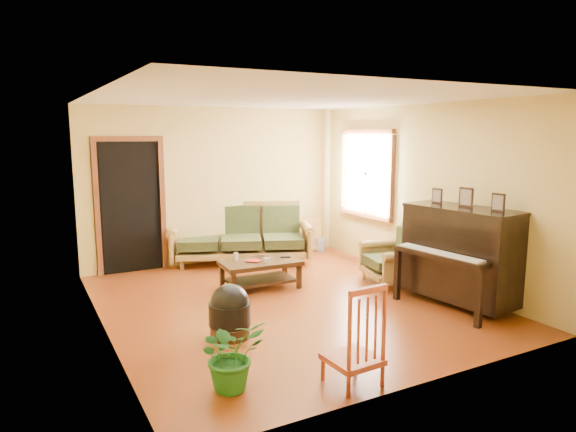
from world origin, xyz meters
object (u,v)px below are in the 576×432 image
armchair (391,255)px  piano (460,257)px  coffee_table (260,274)px  red_chair (353,334)px  footstool (230,318)px  potted_plant (232,354)px  sofa (241,234)px  ceramic_crock (320,244)px

armchair → piano: piano is taller
coffee_table → armchair: 1.92m
piano → red_chair: bearing=-163.4°
footstool → armchair: bearing=14.8°
armchair → piano: bearing=-69.4°
armchair → coffee_table: bearing=172.1°
piano → potted_plant: size_ratio=2.27×
armchair → red_chair: size_ratio=0.92×
sofa → potted_plant: size_ratio=3.68×
ceramic_crock → potted_plant: 5.32m
sofa → footstool: size_ratio=5.07×
red_chair → ceramic_crock: (2.44, 4.49, -0.34)m
armchair → red_chair: 3.17m
sofa → potted_plant: 4.34m
coffee_table → potted_plant: 2.89m
coffee_table → footstool: bearing=-125.9°
piano → sofa: bearing=108.6°
coffee_table → armchair: (1.78, -0.69, 0.22)m
potted_plant → coffee_table: bearing=60.0°
piano → footstool: 3.02m
coffee_table → sofa: bearing=77.4°
potted_plant → footstool: bearing=69.0°
coffee_table → footstool: footstool is taller
armchair → red_chair: bearing=-122.2°
ceramic_crock → potted_plant: potted_plant is taller
footstool → red_chair: (0.56, -1.48, 0.24)m
sofa → armchair: sofa is taller
sofa → armchair: bearing=-33.9°
footstool → potted_plant: potted_plant is taller
piano → ceramic_crock: (0.04, 3.42, -0.51)m
piano → ceramic_crock: bearing=82.0°
red_chair → sofa: bearing=76.6°
coffee_table → ceramic_crock: 2.52m
sofa → ceramic_crock: bearing=26.0°
ceramic_crock → coffee_table: bearing=-141.4°
red_chair → potted_plant: red_chair is taller
coffee_table → piano: piano is taller
red_chair → potted_plant: (-0.97, 0.41, -0.15)m
ceramic_crock → red_chair: bearing=-118.6°
ceramic_crock → sofa: bearing=-176.0°
ceramic_crock → piano: bearing=-90.6°
red_chair → ceramic_crock: 5.12m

